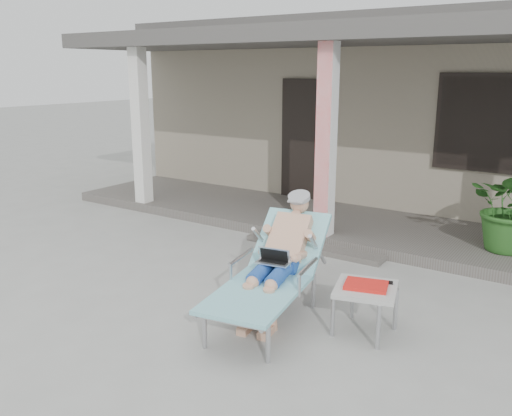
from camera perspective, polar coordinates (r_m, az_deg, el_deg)
The scene contains 7 objects.
ground at distance 6.02m, azimuth -2.36°, elevation -9.20°, with size 60.00×60.00×0.00m, color #9E9E99.
house at distance 11.44m, azimuth 17.37°, elevation 10.06°, with size 10.40×5.40×3.30m.
porch_deck at distance 8.46m, azimuth 9.67°, elevation -1.81°, with size 10.00×2.00×0.15m, color #605B56.
porch_overhang at distance 8.09m, azimuth 10.35°, elevation 16.88°, with size 10.00×2.30×2.85m.
porch_step at distance 7.48m, azimuth 6.02°, elevation -4.16°, with size 2.00×0.30×0.07m, color #605B56.
lounger at distance 5.34m, azimuth 2.11°, elevation -3.67°, with size 1.00×1.94×1.22m.
side_table at distance 5.16m, azimuth 11.48°, elevation -8.59°, with size 0.68×0.68×0.50m.
Camera 1 is at (3.26, -4.45, 2.41)m, focal length 38.00 mm.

